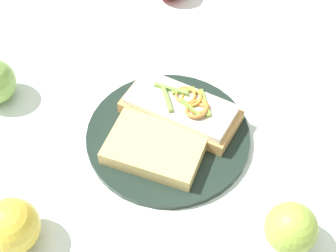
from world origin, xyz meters
TOP-DOWN VIEW (x-y plane):
  - ground_plane at (0.00, 0.00)m, footprint 2.00×2.00m
  - plate at (0.00, 0.00)m, footprint 0.26×0.26m
  - sandwich at (-0.03, 0.03)m, footprint 0.19×0.19m
  - bread_slice_side at (0.03, -0.03)m, footprint 0.16×0.17m
  - apple_1 at (0.12, -0.25)m, footprint 0.10×0.10m
  - apple_2 at (0.21, 0.12)m, footprint 0.07×0.07m

SIDE VIEW (x-z plane):
  - ground_plane at x=0.00m, z-range 0.00..0.00m
  - plate at x=0.00m, z-range 0.00..0.01m
  - bread_slice_side at x=0.03m, z-range 0.01..0.04m
  - sandwich at x=-0.03m, z-range 0.01..0.05m
  - apple_2 at x=0.21m, z-range 0.00..0.07m
  - apple_1 at x=0.12m, z-range 0.00..0.08m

